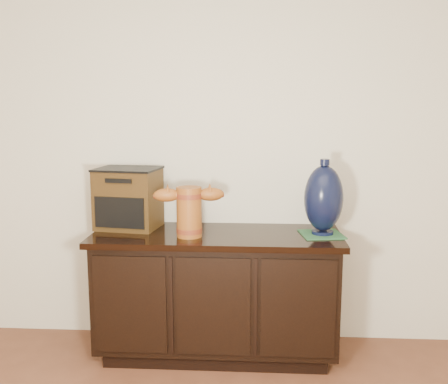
# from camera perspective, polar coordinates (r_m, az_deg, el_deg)

# --- Properties ---
(room) EXTENTS (5.00, 5.00, 5.00)m
(room) POSITION_cam_1_polar(r_m,az_deg,el_deg) (0.82, -12.87, -5.63)
(room) COLOR brown
(room) RESTS_ON ground
(sideboard) EXTENTS (1.46, 0.56, 0.75)m
(sideboard) POSITION_cam_1_polar(r_m,az_deg,el_deg) (3.20, -0.81, -10.92)
(sideboard) COLOR black
(sideboard) RESTS_ON ground
(terracotta_vessel) EXTENTS (0.41, 0.17, 0.29)m
(terracotta_vessel) POSITION_cam_1_polar(r_m,az_deg,el_deg) (2.98, -3.82, -1.84)
(terracotta_vessel) COLOR #9F561C
(terracotta_vessel) RESTS_ON sideboard
(tv_radio) EXTENTS (0.41, 0.35, 0.37)m
(tv_radio) POSITION_cam_1_polar(r_m,az_deg,el_deg) (3.24, -10.35, -0.65)
(tv_radio) COLOR #3F290F
(tv_radio) RESTS_ON sideboard
(green_mat) EXTENTS (0.27, 0.27, 0.01)m
(green_mat) POSITION_cam_1_polar(r_m,az_deg,el_deg) (3.10, 10.58, -4.54)
(green_mat) COLOR #295C35
(green_mat) RESTS_ON sideboard
(lamp_base) EXTENTS (0.26, 0.26, 0.44)m
(lamp_base) POSITION_cam_1_polar(r_m,az_deg,el_deg) (3.06, 10.79, -0.72)
(lamp_base) COLOR black
(lamp_base) RESTS_ON green_mat
(spray_can) EXTENTS (0.06, 0.06, 0.18)m
(spray_can) POSITION_cam_1_polar(r_m,az_deg,el_deg) (3.25, -3.39, -2.19)
(spray_can) COLOR #4F160D
(spray_can) RESTS_ON sideboard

